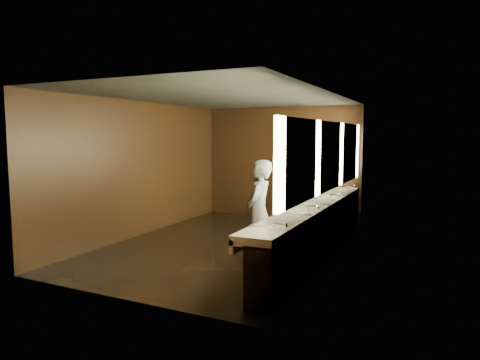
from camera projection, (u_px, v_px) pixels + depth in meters
name	position (u px, v px, depth m)	size (l,w,h in m)	color
floor	(226.00, 245.00, 8.21)	(6.00, 6.00, 0.00)	black
ceiling	(225.00, 97.00, 7.92)	(4.00, 6.00, 0.02)	#2D2D2B
wall_back	(281.00, 163.00, 10.76)	(4.00, 0.02, 2.80)	black
wall_front	(115.00, 191.00, 5.38)	(4.00, 0.02, 2.80)	black
wall_left	(141.00, 169.00, 8.93)	(0.02, 6.00, 2.80)	black
wall_right	(331.00, 177.00, 7.21)	(0.02, 6.00, 2.80)	black
sink_counter	(318.00, 228.00, 7.39)	(0.55, 5.40, 1.01)	black
mirror_band	(330.00, 156.00, 7.18)	(0.06, 5.03, 1.15)	#FAF4BF
person	(259.00, 213.00, 6.86)	(0.62, 0.41, 1.71)	#94AFDD
trash_bin	(297.00, 246.00, 7.09)	(0.34, 0.34, 0.53)	black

